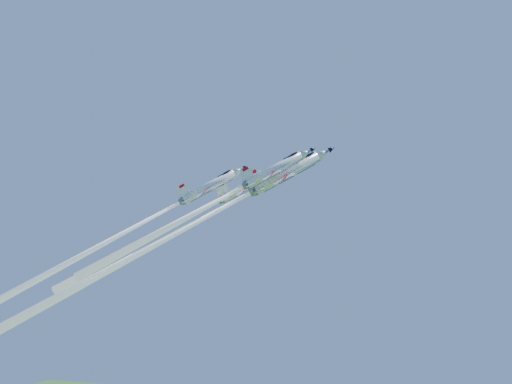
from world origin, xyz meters
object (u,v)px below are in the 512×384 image
(jet_lead, at_px, (166,239))
(jet_left, at_px, (177,224))
(jet_right, at_px, (204,208))
(jet_slot, at_px, (113,239))

(jet_lead, distance_m, jet_left, 8.03)
(jet_left, bearing_deg, jet_right, 21.71)
(jet_lead, bearing_deg, jet_left, 165.90)
(jet_slot, bearing_deg, jet_lead, 66.65)
(jet_lead, relative_size, jet_slot, 1.23)
(jet_right, bearing_deg, jet_slot, -118.40)
(jet_lead, distance_m, jet_right, 9.18)
(jet_left, distance_m, jet_slot, 12.04)
(jet_left, height_order, jet_right, jet_right)
(jet_left, xyz_separation_m, jet_slot, (-8.48, -7.96, -3.13))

